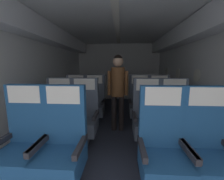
% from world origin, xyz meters
% --- Properties ---
extents(ground, '(3.57, 6.25, 0.02)m').
position_xyz_m(ground, '(0.00, 2.92, -0.01)').
color(ground, '#2D3342').
extents(fuselage_shell, '(3.45, 5.90, 2.33)m').
position_xyz_m(fuselage_shell, '(0.00, 3.19, 1.66)').
color(fuselage_shell, silver).
rests_on(fuselage_shell, ground).
extents(seat_a_left_window, '(0.50, 0.51, 1.17)m').
position_xyz_m(seat_a_left_window, '(-1.01, 1.35, 0.49)').
color(seat_a_left_window, '#38383D').
rests_on(seat_a_left_window, ground).
extents(seat_a_left_aisle, '(0.50, 0.51, 1.17)m').
position_xyz_m(seat_a_left_aisle, '(-0.55, 1.33, 0.49)').
color(seat_a_left_aisle, '#38383D').
rests_on(seat_a_left_aisle, ground).
extents(seat_a_right_aisle, '(0.50, 0.51, 1.17)m').
position_xyz_m(seat_a_right_aisle, '(1.01, 1.35, 0.49)').
color(seat_a_right_aisle, '#38383D').
rests_on(seat_a_right_aisle, ground).
extents(seat_a_right_window, '(0.50, 0.51, 1.17)m').
position_xyz_m(seat_a_right_window, '(0.54, 1.33, 0.49)').
color(seat_a_right_window, '#38383D').
rests_on(seat_a_right_window, ground).
extents(seat_b_left_window, '(0.50, 0.51, 1.17)m').
position_xyz_m(seat_b_left_window, '(-1.01, 2.30, 0.49)').
color(seat_b_left_window, '#38383D').
rests_on(seat_b_left_window, ground).
extents(seat_b_left_aisle, '(0.50, 0.51, 1.17)m').
position_xyz_m(seat_b_left_aisle, '(-0.55, 2.30, 0.49)').
color(seat_b_left_aisle, '#38383D').
rests_on(seat_b_left_aisle, ground).
extents(seat_b_right_aisle, '(0.50, 0.51, 1.17)m').
position_xyz_m(seat_b_right_aisle, '(1.02, 2.30, 0.49)').
color(seat_b_right_aisle, '#38383D').
rests_on(seat_b_right_aisle, ground).
extents(seat_b_right_window, '(0.50, 0.51, 1.17)m').
position_xyz_m(seat_b_right_window, '(0.55, 2.28, 0.49)').
color(seat_b_right_window, '#38383D').
rests_on(seat_b_right_window, ground).
extents(seat_c_left_window, '(0.50, 0.51, 1.17)m').
position_xyz_m(seat_c_left_window, '(-1.01, 3.25, 0.49)').
color(seat_c_left_window, '#38383D').
rests_on(seat_c_left_window, ground).
extents(seat_c_left_aisle, '(0.50, 0.51, 1.17)m').
position_xyz_m(seat_c_left_aisle, '(-0.54, 3.24, 0.49)').
color(seat_c_left_aisle, '#38383D').
rests_on(seat_c_left_aisle, ground).
extents(seat_c_right_aisle, '(0.50, 0.51, 1.17)m').
position_xyz_m(seat_c_right_aisle, '(1.01, 3.24, 0.49)').
color(seat_c_right_aisle, '#38383D').
rests_on(seat_c_right_aisle, ground).
extents(seat_c_right_window, '(0.50, 0.51, 1.17)m').
position_xyz_m(seat_c_right_window, '(0.54, 3.25, 0.49)').
color(seat_c_right_window, '#38383D').
rests_on(seat_c_right_window, ground).
extents(flight_attendant, '(0.43, 0.28, 1.61)m').
position_xyz_m(flight_attendant, '(0.03, 2.85, 0.99)').
color(flight_attendant, black).
rests_on(flight_attendant, ground).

